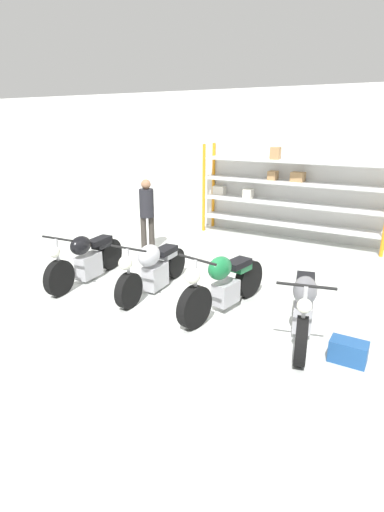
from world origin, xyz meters
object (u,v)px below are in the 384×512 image
shelving_rack (287,191)px  motorcycle_green (223,284)px  motorcycle_black (86,259)px  person_browsing (147,210)px  motorcycle_grey (303,306)px  motorcycle_silver (153,268)px  toolbox (348,351)px

shelving_rack → motorcycle_green: bearing=-84.2°
motorcycle_black → person_browsing: 2.13m
motorcycle_grey → motorcycle_black: bearing=-103.8°
motorcycle_silver → motorcycle_green: (1.38, -0.09, 0.03)m
motorcycle_grey → person_browsing: 4.62m
motorcycle_black → motorcycle_grey: motorcycle_grey is taller
person_browsing → toolbox: 5.42m
motorcycle_black → motorcycle_silver: bearing=94.6°
motorcycle_silver → motorcycle_grey: size_ratio=1.02×
shelving_rack → toolbox: shelving_rack is taller
motorcycle_grey → toolbox: 0.82m
motorcycle_silver → shelving_rack: bearing=165.0°
person_browsing → shelving_rack: bearing=-86.6°
motorcycle_green → motorcycle_grey: motorcycle_green is taller
motorcycle_green → shelving_rack: bearing=-164.0°
toolbox → motorcycle_black: bearing=175.8°
shelving_rack → person_browsing: 3.47m
shelving_rack → motorcycle_grey: (1.72, -4.55, -0.77)m
motorcycle_silver → motorcycle_grey: (2.65, -0.21, 0.02)m
shelving_rack → motorcycle_black: shelving_rack is taller
shelving_rack → motorcycle_grey: shelving_rack is taller
person_browsing → toolbox: bearing=-159.7°
motorcycle_black → shelving_rack: bearing=148.8°
shelving_rack → toolbox: size_ratio=10.27×
motorcycle_black → motorcycle_green: size_ratio=1.00×
motorcycle_green → motorcycle_grey: size_ratio=1.02×
motorcycle_green → person_browsing: size_ratio=1.26×
motorcycle_silver → motorcycle_grey: bearing=82.4°
motorcycle_silver → toolbox: bearing=77.3°
motorcycle_green → motorcycle_grey: 1.28m
motorcycle_black → motorcycle_grey: size_ratio=1.02×
motorcycle_grey → toolbox: size_ratio=4.55×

